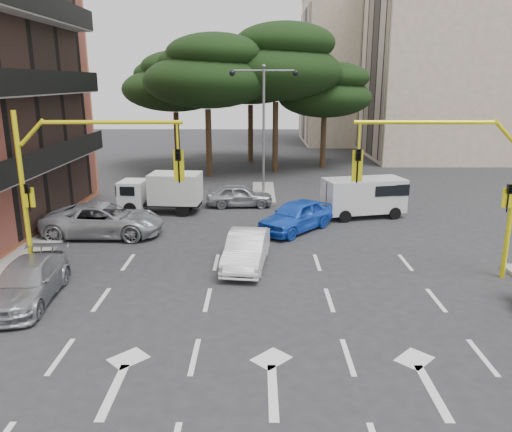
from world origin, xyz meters
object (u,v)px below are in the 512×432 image
at_px(signal_mast_right, 464,173).
at_px(car_silver_cross_a, 104,220).
at_px(car_blue_compact, 296,216).
at_px(box_truck_a, 161,193).
at_px(car_silver_wagon, 27,282).
at_px(car_silver_cross_b, 239,195).
at_px(street_lamp_center, 264,107).
at_px(van_white, 363,197).
at_px(car_white_hatch, 247,249).
at_px(signal_mast_left, 72,172).

height_order(signal_mast_right, car_silver_cross_a, signal_mast_right).
bearing_deg(car_blue_compact, signal_mast_right, -7.14).
bearing_deg(box_truck_a, signal_mast_right, -122.24).
distance_m(car_silver_wagon, car_silver_cross_b, 14.25).
relative_size(street_lamp_center, van_white, 1.88).
bearing_deg(car_blue_compact, car_silver_wagon, -98.92).
bearing_deg(car_silver_cross_b, car_silver_cross_a, 129.70).
xyz_separation_m(car_white_hatch, box_truck_a, (-4.80, 8.18, 0.42)).
bearing_deg(car_silver_cross_b, car_white_hatch, -179.56).
bearing_deg(car_silver_wagon, street_lamp_center, 60.26).
distance_m(street_lamp_center, car_silver_wagon, 18.51).
bearing_deg(box_truck_a, street_lamp_center, -45.32).
height_order(car_silver_cross_a, car_silver_cross_b, car_silver_cross_a).
relative_size(signal_mast_left, car_silver_cross_a, 1.11).
xyz_separation_m(signal_mast_left, car_silver_cross_b, (5.40, 10.64, -3.24)).
bearing_deg(van_white, car_blue_compact, -67.98).
bearing_deg(signal_mast_right, signal_mast_left, 180.00).
relative_size(signal_mast_right, car_blue_compact, 1.38).
bearing_deg(car_silver_cross_b, signal_mast_right, -145.62).
relative_size(car_blue_compact, box_truck_a, 0.98).
distance_m(signal_mast_left, street_lamp_center, 15.65).
relative_size(signal_mast_right, box_truck_a, 1.36).
distance_m(car_white_hatch, car_silver_wagon, 7.74).
height_order(car_silver_wagon, car_silver_cross_b, car_silver_wagon).
xyz_separation_m(car_silver_cross_a, car_silver_cross_b, (6.05, 5.64, -0.11)).
bearing_deg(car_white_hatch, car_blue_compact, 71.43).
height_order(car_blue_compact, box_truck_a, box_truck_a).
xyz_separation_m(car_silver_wagon, car_silver_cross_a, (0.38, 7.08, 0.10)).
distance_m(signal_mast_right, signal_mast_left, 13.61).
relative_size(car_silver_wagon, box_truck_a, 1.01).
height_order(street_lamp_center, car_blue_compact, street_lamp_center).
relative_size(car_silver_cross_a, car_silver_cross_b, 1.44).
height_order(car_blue_compact, car_silver_cross_a, car_silver_cross_a).
bearing_deg(car_silver_cross_b, signal_mast_left, 149.84).
xyz_separation_m(signal_mast_left, car_white_hatch, (6.02, 1.13, -3.21)).
bearing_deg(signal_mast_left, car_silver_cross_b, 63.09).
relative_size(car_blue_compact, van_white, 1.05).
bearing_deg(car_white_hatch, car_silver_cross_a, 156.78).
bearing_deg(car_silver_wagon, car_silver_cross_a, 83.16).
distance_m(street_lamp_center, car_silver_cross_b, 6.02).
bearing_deg(box_truck_a, car_silver_cross_a, 161.31).
xyz_separation_m(street_lamp_center, car_white_hatch, (-0.79, -12.88, -4.76)).
bearing_deg(car_silver_cross_a, car_white_hatch, -119.39).
distance_m(signal_mast_right, van_white, 9.10).
height_order(signal_mast_right, car_white_hatch, signal_mast_right).
bearing_deg(car_silver_wagon, signal_mast_left, 59.74).
distance_m(car_blue_compact, box_truck_a, 7.87).
bearing_deg(car_silver_cross_b, box_truck_a, 104.31).
distance_m(car_silver_cross_b, van_white, 6.96).
bearing_deg(car_silver_wagon, box_truck_a, 75.10).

